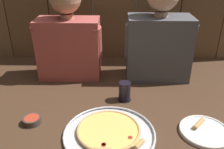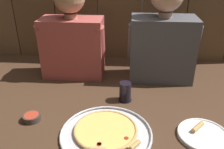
% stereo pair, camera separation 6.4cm
% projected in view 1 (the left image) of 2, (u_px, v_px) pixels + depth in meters
% --- Properties ---
extents(ground_plane, '(3.20, 3.20, 0.00)m').
position_uv_depth(ground_plane, '(112.00, 116.00, 1.20)').
color(ground_plane, '#422B1C').
extents(pizza_tray, '(0.41, 0.41, 0.03)m').
position_uv_depth(pizza_tray, '(109.00, 132.00, 1.08)').
color(pizza_tray, silver).
rests_on(pizza_tray, ground).
extents(dinner_plate, '(0.23, 0.23, 0.03)m').
position_uv_depth(dinner_plate, '(204.00, 131.00, 1.09)').
color(dinner_plate, white).
rests_on(dinner_plate, ground).
extents(drinking_glass, '(0.07, 0.07, 0.11)m').
position_uv_depth(drinking_glass, '(125.00, 91.00, 1.31)').
color(drinking_glass, black).
rests_on(drinking_glass, ground).
extents(dipping_bowl, '(0.09, 0.09, 0.03)m').
position_uv_depth(dipping_bowl, '(32.00, 120.00, 1.14)').
color(dipping_bowl, '#3D332D').
rests_on(dipping_bowl, ground).
extents(diner_left, '(0.42, 0.20, 0.60)m').
position_uv_depth(diner_left, '(68.00, 35.00, 1.48)').
color(diner_left, '#AD4C47').
rests_on(diner_left, ground).
extents(diner_right, '(0.42, 0.21, 0.62)m').
position_uv_depth(diner_right, '(159.00, 35.00, 1.46)').
color(diner_right, '#4C4C51').
rests_on(diner_right, ground).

